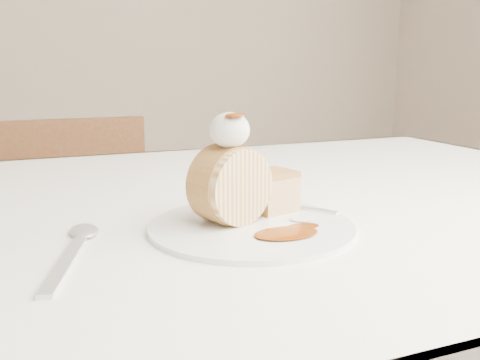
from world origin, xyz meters
name	(u,v)px	position (x,y,z in m)	size (l,w,h in m)	color
table	(217,259)	(0.00, 0.20, 0.66)	(1.40, 0.90, 0.75)	white
chair_far	(77,231)	(-0.12, 1.09, 0.45)	(0.38, 0.38, 0.79)	brown
plate	(251,227)	(-0.01, 0.05, 0.75)	(0.24, 0.24, 0.01)	white
roulade_slice	(231,185)	(-0.03, 0.07, 0.80)	(0.09, 0.09, 0.05)	beige
cake_chunk	(272,194)	(0.04, 0.09, 0.78)	(0.05, 0.05, 0.04)	#A3793E
whipped_cream	(230,130)	(-0.03, 0.06, 0.86)	(0.05, 0.05, 0.04)	white
caramel_drizzle	(235,111)	(-0.03, 0.05, 0.89)	(0.02, 0.02, 0.01)	#6E2B04
caramel_pool	(286,233)	(0.01, 0.00, 0.76)	(0.07, 0.05, 0.00)	#6E2B04
fork	(300,208)	(0.07, 0.09, 0.76)	(0.02, 0.14, 0.00)	silver
spoon	(65,264)	(-0.22, 0.01, 0.75)	(0.03, 0.18, 0.00)	silver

